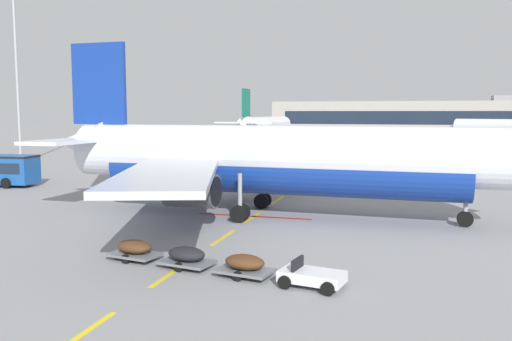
% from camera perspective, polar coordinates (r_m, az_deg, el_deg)
% --- Properties ---
extents(apron_paint_markings, '(8.00, 98.97, 0.01)m').
position_cam_1_polar(apron_paint_markings, '(52.62, 4.63, -1.56)').
color(apron_paint_markings, yellow).
rests_on(apron_paint_markings, ground).
extents(airliner_foreground, '(34.74, 34.62, 12.20)m').
position_cam_1_polar(airliner_foreground, '(36.75, 1.68, 1.28)').
color(airliner_foreground, silver).
rests_on(airliner_foreground, ground).
extents(airliner_far_center, '(33.47, 33.68, 11.81)m').
position_cam_1_polar(airliner_far_center, '(123.45, 0.99, 4.71)').
color(airliner_far_center, white).
rests_on(airliner_far_center, ground).
extents(baggage_train, '(11.67, 3.66, 1.14)m').
position_cam_1_polar(baggage_train, '(24.34, -4.31, -9.51)').
color(baggage_train, silver).
rests_on(baggage_train, ground).
extents(apron_light_mast_near, '(1.80, 1.80, 27.72)m').
position_cam_1_polar(apron_light_mast_near, '(81.44, -24.15, 12.68)').
color(apron_light_mast_near, slate).
rests_on(apron_light_mast_near, ground).
extents(terminal_satellite, '(97.91, 24.58, 11.62)m').
position_cam_1_polar(terminal_satellite, '(164.64, 19.62, 5.15)').
color(terminal_satellite, '#9E998E').
rests_on(terminal_satellite, ground).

